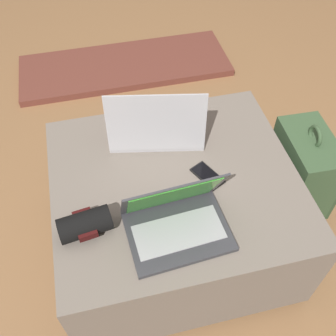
# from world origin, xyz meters

# --- Properties ---
(ground_plane) EXTENTS (14.00, 14.00, 0.00)m
(ground_plane) POSITION_xyz_m (0.00, 0.00, 0.00)
(ground_plane) COLOR olive
(ottoman) EXTENTS (0.93, 0.84, 0.48)m
(ottoman) POSITION_xyz_m (0.00, 0.00, 0.24)
(ottoman) COLOR #3D3832
(ottoman) RESTS_ON ground_plane
(laptop_near) EXTENTS (0.35, 0.27, 0.24)m
(laptop_near) POSITION_xyz_m (-0.05, -0.21, 0.52)
(laptop_near) COLOR #333338
(laptop_near) RESTS_ON ottoman
(laptop_far) EXTENTS (0.42, 0.33, 0.27)m
(laptop_far) POSITION_xyz_m (-0.02, 0.24, 0.53)
(laptop_far) COLOR #B7B7BC
(laptop_far) RESTS_ON ottoman
(cell_phone) EXTENTS (0.12, 0.15, 0.01)m
(cell_phone) POSITION_xyz_m (0.12, -0.02, 0.48)
(cell_phone) COLOR black
(cell_phone) RESTS_ON ottoman
(backpack) EXTENTS (0.25, 0.33, 0.55)m
(backpack) POSITION_xyz_m (0.61, 0.06, 0.23)
(backpack) COLOR #385133
(backpack) RESTS_ON ground_plane
(wrist_brace) EXTENTS (0.18, 0.12, 0.09)m
(wrist_brace) POSITION_xyz_m (-0.35, -0.15, 0.52)
(wrist_brace) COLOR black
(wrist_brace) RESTS_ON ottoman
(fireplace_hearth) EXTENTS (1.40, 0.50, 0.04)m
(fireplace_hearth) POSITION_xyz_m (0.00, 1.38, 0.02)
(fireplace_hearth) COLOR brown
(fireplace_hearth) RESTS_ON ground_plane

